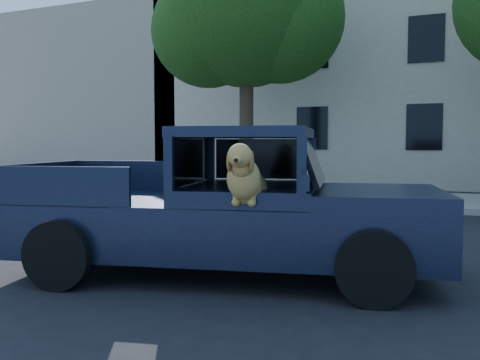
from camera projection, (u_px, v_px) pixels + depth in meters
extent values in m
plane|color=black|center=(233.00, 275.00, 6.71)|extent=(120.00, 120.00, 0.00)
cube|color=gray|center=(370.00, 199.00, 15.07)|extent=(60.00, 4.00, 0.15)
cylinder|color=#332619|center=(246.00, 126.00, 16.93)|extent=(0.44, 0.44, 4.40)
sphere|color=#10370D|center=(247.00, 3.00, 16.66)|extent=(5.20, 5.20, 5.20)
sphere|color=#10370D|center=(208.00, 31.00, 16.93)|extent=(3.60, 3.60, 3.60)
sphere|color=#10370D|center=(280.00, 19.00, 16.56)|extent=(4.00, 4.00, 4.00)
cube|color=tan|center=(105.00, 97.00, 27.58)|extent=(12.00, 6.00, 8.00)
cube|color=black|center=(228.00, 226.00, 6.67)|extent=(5.45, 3.11, 0.65)
cube|color=black|center=(379.00, 196.00, 6.30)|extent=(1.90, 2.26, 0.16)
cube|color=black|center=(247.00, 133.00, 6.54)|extent=(1.93, 2.20, 0.12)
cube|color=black|center=(313.00, 162.00, 6.41)|extent=(0.64, 1.71, 0.56)
cube|color=black|center=(257.00, 217.00, 6.13)|extent=(0.65, 0.65, 0.37)
cube|color=black|center=(305.00, 183.00, 5.22)|extent=(0.11, 0.07, 0.16)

